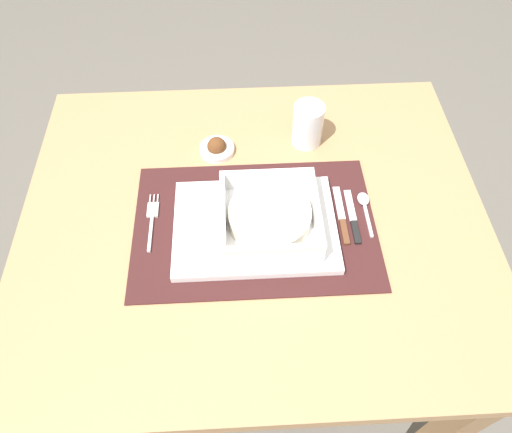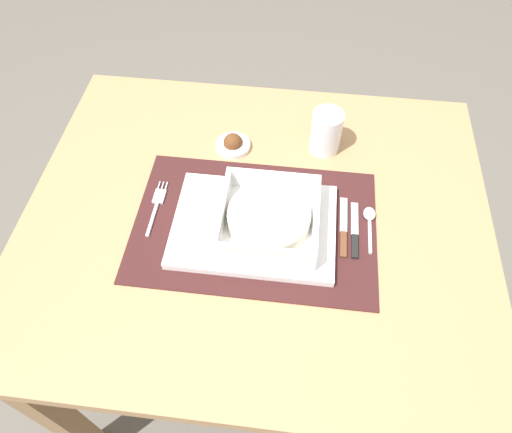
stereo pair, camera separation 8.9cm
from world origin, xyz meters
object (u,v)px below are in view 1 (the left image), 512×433
at_px(bread_knife, 342,218).
at_px(drinking_glass, 308,127).
at_px(dining_table, 254,243).
at_px(porridge_bowl, 270,217).
at_px(fork, 152,217).
at_px(condiment_saucer, 217,148).
at_px(butter_knife, 353,220).
at_px(spoon, 364,203).

relative_size(bread_knife, drinking_glass, 1.44).
relative_size(dining_table, porridge_bowl, 5.06).
bearing_deg(bread_knife, drinking_glass, 101.89).
relative_size(porridge_bowl, fork, 1.34).
bearing_deg(bread_knife, condiment_saucer, 141.08).
distance_m(fork, condiment_saucer, 0.22).
xyz_separation_m(butter_knife, condiment_saucer, (-0.26, 0.20, 0.00)).
xyz_separation_m(dining_table, porridge_bowl, (0.03, -0.03, 0.14)).
distance_m(porridge_bowl, spoon, 0.20).
relative_size(porridge_bowl, condiment_saucer, 2.41).
distance_m(dining_table, spoon, 0.25).
xyz_separation_m(porridge_bowl, fork, (-0.23, 0.04, -0.03)).
height_order(fork, spoon, spoon).
bearing_deg(dining_table, drinking_glass, 57.81).
height_order(butter_knife, bread_knife, same).
relative_size(porridge_bowl, bread_knife, 1.31).
relative_size(dining_table, spoon, 8.67).
relative_size(butter_knife, drinking_glass, 1.33).
distance_m(bread_knife, drinking_glass, 0.23).
relative_size(dining_table, fork, 6.77).
xyz_separation_m(fork, condiment_saucer, (0.13, 0.18, 0.01)).
height_order(butter_knife, condiment_saucer, condiment_saucer).
bearing_deg(drinking_glass, bread_knife, -78.47).
distance_m(butter_knife, condiment_saucer, 0.33).
height_order(spoon, bread_knife, spoon).
relative_size(spoon, bread_knife, 0.76).
relative_size(fork, spoon, 1.28).
bearing_deg(bread_knife, spoon, 34.44).
bearing_deg(porridge_bowl, butter_knife, 3.48).
height_order(butter_knife, drinking_glass, drinking_glass).
relative_size(spoon, condiment_saucer, 1.40).
distance_m(bread_knife, condiment_saucer, 0.31).
height_order(dining_table, butter_knife, butter_knife).
bearing_deg(porridge_bowl, drinking_glass, 67.27).
distance_m(spoon, butter_knife, 0.05).
bearing_deg(bread_knife, dining_table, 173.35).
xyz_separation_m(dining_table, condiment_saucer, (-0.07, 0.18, 0.11)).
distance_m(fork, spoon, 0.42).
bearing_deg(fork, drinking_glass, 31.18).
xyz_separation_m(dining_table, drinking_glass, (0.13, 0.20, 0.15)).
relative_size(fork, bread_knife, 0.98).
bearing_deg(condiment_saucer, drinking_glass, 6.26).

